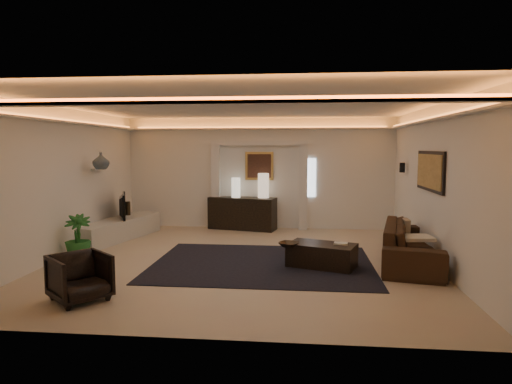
# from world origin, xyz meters

# --- Properties ---
(floor) EXTENTS (7.00, 7.00, 0.00)m
(floor) POSITION_xyz_m (0.00, 0.00, 0.00)
(floor) COLOR #C1B189
(floor) RESTS_ON ground
(ceiling) EXTENTS (7.00, 7.00, 0.00)m
(ceiling) POSITION_xyz_m (0.00, 0.00, 2.90)
(ceiling) COLOR white
(ceiling) RESTS_ON ground
(wall_back) EXTENTS (7.00, 0.00, 7.00)m
(wall_back) POSITION_xyz_m (0.00, 3.50, 1.45)
(wall_back) COLOR white
(wall_back) RESTS_ON ground
(wall_front) EXTENTS (7.00, 0.00, 7.00)m
(wall_front) POSITION_xyz_m (0.00, -3.50, 1.45)
(wall_front) COLOR white
(wall_front) RESTS_ON ground
(wall_left) EXTENTS (0.00, 7.00, 7.00)m
(wall_left) POSITION_xyz_m (-3.50, 0.00, 1.45)
(wall_left) COLOR white
(wall_left) RESTS_ON ground
(wall_right) EXTENTS (0.00, 7.00, 7.00)m
(wall_right) POSITION_xyz_m (3.50, 0.00, 1.45)
(wall_right) COLOR white
(wall_right) RESTS_ON ground
(cove_soffit) EXTENTS (7.00, 7.00, 0.04)m
(cove_soffit) POSITION_xyz_m (0.00, 0.00, 2.62)
(cove_soffit) COLOR silver
(cove_soffit) RESTS_ON ceiling
(daylight_slit) EXTENTS (0.25, 0.03, 1.00)m
(daylight_slit) POSITION_xyz_m (1.35, 3.48, 1.35)
(daylight_slit) COLOR white
(daylight_slit) RESTS_ON wall_back
(area_rug) EXTENTS (4.00, 3.00, 0.01)m
(area_rug) POSITION_xyz_m (0.40, -0.20, 0.01)
(area_rug) COLOR black
(area_rug) RESTS_ON ground
(pilaster_left) EXTENTS (0.22, 0.20, 2.20)m
(pilaster_left) POSITION_xyz_m (-1.15, 3.40, 1.10)
(pilaster_left) COLOR silver
(pilaster_left) RESTS_ON ground
(pilaster_right) EXTENTS (0.22, 0.20, 2.20)m
(pilaster_right) POSITION_xyz_m (1.15, 3.40, 1.10)
(pilaster_right) COLOR silver
(pilaster_right) RESTS_ON ground
(alcove_header) EXTENTS (2.52, 0.20, 0.12)m
(alcove_header) POSITION_xyz_m (0.00, 3.40, 2.25)
(alcove_header) COLOR silver
(alcove_header) RESTS_ON wall_back
(painting_frame) EXTENTS (0.74, 0.04, 0.74)m
(painting_frame) POSITION_xyz_m (0.00, 3.47, 1.65)
(painting_frame) COLOR tan
(painting_frame) RESTS_ON wall_back
(painting_canvas) EXTENTS (0.62, 0.02, 0.62)m
(painting_canvas) POSITION_xyz_m (0.00, 3.44, 1.65)
(painting_canvas) COLOR #4C2D1E
(painting_canvas) RESTS_ON wall_back
(art_panel_frame) EXTENTS (0.04, 1.64, 0.74)m
(art_panel_frame) POSITION_xyz_m (3.47, 0.30, 1.70)
(art_panel_frame) COLOR black
(art_panel_frame) RESTS_ON wall_right
(art_panel_gold) EXTENTS (0.02, 1.50, 0.62)m
(art_panel_gold) POSITION_xyz_m (3.44, 0.30, 1.70)
(art_panel_gold) COLOR tan
(art_panel_gold) RESTS_ON wall_right
(wall_sconce) EXTENTS (0.12, 0.12, 0.22)m
(wall_sconce) POSITION_xyz_m (3.38, 2.20, 1.68)
(wall_sconce) COLOR black
(wall_sconce) RESTS_ON wall_right
(wall_niche) EXTENTS (0.10, 0.55, 0.04)m
(wall_niche) POSITION_xyz_m (-3.44, 1.40, 1.65)
(wall_niche) COLOR silver
(wall_niche) RESTS_ON wall_left
(console) EXTENTS (1.82, 0.91, 0.87)m
(console) POSITION_xyz_m (-0.42, 3.25, 0.40)
(console) COLOR black
(console) RESTS_ON ground
(lamp_left) EXTENTS (0.29, 0.29, 0.51)m
(lamp_left) POSITION_xyz_m (-0.59, 3.25, 1.09)
(lamp_left) COLOR #F2E9CE
(lamp_left) RESTS_ON console
(lamp_right) EXTENTS (0.33, 0.33, 0.63)m
(lamp_right) POSITION_xyz_m (0.13, 3.25, 1.09)
(lamp_right) COLOR beige
(lamp_right) RESTS_ON console
(media_ledge) EXTENTS (1.24, 2.72, 0.50)m
(media_ledge) POSITION_xyz_m (-3.15, 1.68, 0.23)
(media_ledge) COLOR beige
(media_ledge) RESTS_ON ground
(tv) EXTENTS (1.00, 0.50, 0.59)m
(tv) POSITION_xyz_m (-3.15, 1.81, 0.74)
(tv) COLOR black
(tv) RESTS_ON media_ledge
(figurine) EXTENTS (0.14, 0.14, 0.34)m
(figurine) POSITION_xyz_m (-3.15, 2.32, 0.64)
(figurine) COLOR black
(figurine) RESTS_ON media_ledge
(ginger_jar) EXTENTS (0.46, 0.46, 0.36)m
(ginger_jar) POSITION_xyz_m (-3.15, 0.92, 1.85)
(ginger_jar) COLOR slate
(ginger_jar) RESTS_ON wall_niche
(plant) EXTENTS (0.63, 0.63, 0.86)m
(plant) POSITION_xyz_m (-3.15, -0.20, 0.43)
(plant) COLOR #1F5E21
(plant) RESTS_ON ground
(sofa) EXTENTS (2.71, 1.54, 0.75)m
(sofa) POSITION_xyz_m (3.15, 0.06, 0.37)
(sofa) COLOR #372517
(sofa) RESTS_ON ground
(throw_blanket) EXTENTS (0.61, 0.52, 0.06)m
(throw_blanket) POSITION_xyz_m (3.12, -0.22, 0.55)
(throw_blanket) COLOR beige
(throw_blanket) RESTS_ON sofa
(throw_pillow) EXTENTS (0.12, 0.38, 0.38)m
(throw_pillow) POSITION_xyz_m (3.15, 0.69, 0.55)
(throw_pillow) COLOR tan
(throw_pillow) RESTS_ON sofa
(coffee_table) EXTENTS (1.32, 0.99, 0.44)m
(coffee_table) POSITION_xyz_m (1.48, -0.29, 0.20)
(coffee_table) COLOR black
(coffee_table) RESTS_ON ground
(bowl) EXTENTS (0.44, 0.44, 0.08)m
(bowl) POSITION_xyz_m (0.89, -0.61, 0.45)
(bowl) COLOR black
(bowl) RESTS_ON coffee_table
(magazine) EXTENTS (0.26, 0.21, 0.03)m
(magazine) POSITION_xyz_m (1.81, -0.30, 0.42)
(magazine) COLOR beige
(magazine) RESTS_ON coffee_table
(armchair) EXTENTS (1.02, 1.02, 0.67)m
(armchair) POSITION_xyz_m (-1.97, -2.43, 0.33)
(armchair) COLOR black
(armchair) RESTS_ON ground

